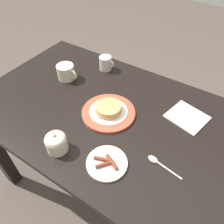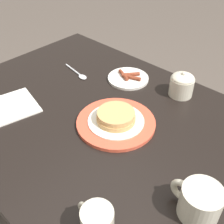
{
  "view_description": "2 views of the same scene",
  "coord_description": "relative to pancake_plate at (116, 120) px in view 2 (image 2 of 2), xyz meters",
  "views": [
    {
      "loc": [
        0.43,
        -0.61,
        1.5
      ],
      "look_at": [
        0.05,
        -0.02,
        0.79
      ],
      "focal_mm": 35.0,
      "sensor_mm": 36.0,
      "label": 1
    },
    {
      "loc": [
        -0.44,
        0.49,
        1.35
      ],
      "look_at": [
        0.05,
        -0.02,
        0.79
      ],
      "focal_mm": 45.0,
      "sensor_mm": 36.0,
      "label": 2
    }
  ],
  "objects": [
    {
      "name": "coffee_mug",
      "position": [
        -0.35,
        0.1,
        0.03
      ],
      "size": [
        0.13,
        0.1,
        0.08
      ],
      "color": "beige",
      "rests_on": "dining_table"
    },
    {
      "name": "napkin",
      "position": [
        0.32,
        0.18,
        -0.01
      ],
      "size": [
        0.2,
        0.19,
        0.01
      ],
      "color": "silver",
      "rests_on": "dining_table"
    },
    {
      "name": "sugar_bowl",
      "position": [
        -0.06,
        -0.28,
        0.03
      ],
      "size": [
        0.09,
        0.09,
        0.1
      ],
      "color": "beige",
      "rests_on": "dining_table"
    },
    {
      "name": "pancake_plate",
      "position": [
        0.0,
        0.0,
        0.0
      ],
      "size": [
        0.25,
        0.25,
        0.05
      ],
      "color": "#DB5138",
      "rests_on": "dining_table"
    },
    {
      "name": "spoon",
      "position": [
        0.31,
        -0.12,
        -0.01
      ],
      "size": [
        0.15,
        0.04,
        0.01
      ],
      "color": "silver",
      "rests_on": "dining_table"
    },
    {
      "name": "side_plate_bacon",
      "position": [
        0.15,
        -0.23,
        -0.01
      ],
      "size": [
        0.16,
        0.16,
        0.02
      ],
      "color": "silver",
      "rests_on": "dining_table"
    },
    {
      "name": "creamer_pitcher",
      "position": [
        -0.22,
        0.3,
        0.03
      ],
      "size": [
        0.11,
        0.07,
        0.09
      ],
      "color": "beige",
      "rests_on": "dining_table"
    },
    {
      "name": "dining_table",
      "position": [
        -0.02,
        0.01,
        -0.15
      ],
      "size": [
        1.31,
        0.81,
        0.76
      ],
      "color": "black",
      "rests_on": "ground_plane"
    }
  ]
}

